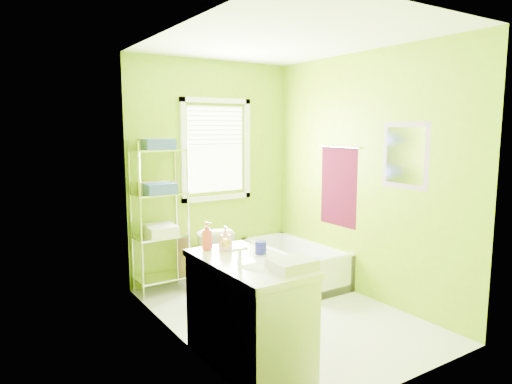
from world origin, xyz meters
TOP-DOWN VIEW (x-y plane):
  - ground at (0.00, 0.00)m, footprint 2.90×2.90m
  - room_envelope at (0.00, 0.00)m, footprint 2.14×2.94m
  - window at (0.05, 1.42)m, footprint 0.92×0.05m
  - door at (-1.04, -1.00)m, footprint 0.09×0.80m
  - right_wall_decor at (1.04, -0.02)m, footprint 0.04×1.48m
  - bathtub at (0.73, 0.72)m, footprint 0.64×1.38m
  - toilet at (-0.19, 1.12)m, footprint 0.59×0.78m
  - vanity at (-0.78, -0.62)m, footprint 0.57×1.10m
  - wire_shelf_unit at (-0.74, 1.27)m, footprint 0.57×0.45m

SIDE VIEW (x-z plane):
  - ground at x=0.00m, z-range 0.00..0.00m
  - bathtub at x=0.73m, z-range -0.08..0.36m
  - toilet at x=-0.19m, z-range 0.00..0.71m
  - vanity at x=-0.78m, z-range -0.09..0.97m
  - door at x=-1.04m, z-range 0.00..2.00m
  - wire_shelf_unit at x=-0.74m, z-range 0.19..1.89m
  - right_wall_decor at x=1.04m, z-range 0.74..1.91m
  - room_envelope at x=0.00m, z-range 0.24..2.86m
  - window at x=0.05m, z-range 1.00..2.22m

